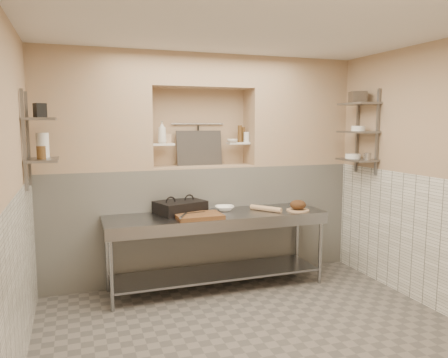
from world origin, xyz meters
name	(u,v)px	position (x,y,z in m)	size (l,w,h in m)	color
floor	(254,337)	(0.00, 0.00, -0.05)	(4.00, 3.90, 0.10)	#69635D
ceiling	(257,19)	(0.00, 0.00, 2.85)	(4.00, 3.90, 0.10)	silver
wall_left	(5,198)	(-2.05, 0.00, 1.40)	(0.10, 3.90, 2.80)	tan
wall_right	(434,176)	(2.05, 0.00, 1.40)	(0.10, 3.90, 2.80)	tan
wall_back	(196,165)	(0.00, 2.00, 1.40)	(4.00, 0.10, 2.80)	tan
wall_front	(423,242)	(0.00, -2.00, 1.40)	(4.00, 0.10, 2.80)	tan
backwall_lower	(202,221)	(0.00, 1.75, 0.70)	(4.00, 0.40, 1.40)	white
alcove_sill	(202,166)	(0.00, 1.75, 1.41)	(1.30, 0.40, 0.02)	tan
backwall_pillar_left	(92,111)	(-1.33, 1.75, 2.10)	(1.35, 0.40, 1.40)	tan
backwall_pillar_right	(295,113)	(1.33, 1.75, 2.10)	(1.35, 0.40, 1.40)	tan
backwall_header	(201,71)	(0.00, 1.75, 2.60)	(1.30, 0.40, 0.40)	tan
wainscot_left	(19,287)	(-1.99, 0.00, 0.70)	(0.02, 3.90, 1.40)	white
wainscot_right	(426,241)	(1.99, 0.00, 0.70)	(0.02, 3.90, 1.40)	white
alcove_shelf_left	(163,144)	(-0.50, 1.75, 1.70)	(0.28, 0.16, 0.03)	white
alcove_shelf_right	(238,143)	(0.50, 1.75, 1.70)	(0.28, 0.16, 0.03)	white
utensil_rail	(198,124)	(0.00, 1.92, 1.95)	(0.02, 0.02, 0.70)	gray
hanging_steel	(198,137)	(0.00, 1.90, 1.78)	(0.02, 0.02, 0.30)	black
splash_panel	(199,148)	(0.00, 1.85, 1.64)	(0.60, 0.02, 0.45)	#383330
shelf_rail_left_a	(28,139)	(-1.98, 1.25, 1.80)	(0.03, 0.03, 0.95)	slate
shelf_rail_left_b	(24,140)	(-1.98, 0.85, 1.80)	(0.03, 0.03, 0.95)	slate
wall_shelf_left_lower	(42,160)	(-1.84, 1.05, 1.60)	(0.30, 0.50, 0.03)	slate
wall_shelf_left_upper	(40,119)	(-1.84, 1.05, 2.00)	(0.30, 0.50, 0.03)	slate
shelf_rail_right_a	(357,132)	(1.98, 1.25, 1.85)	(0.03, 0.03, 1.05)	slate
shelf_rail_right_b	(377,132)	(1.98, 0.85, 1.85)	(0.03, 0.03, 1.05)	slate
wall_shelf_right_lower	(357,160)	(1.84, 1.05, 1.50)	(0.30, 0.50, 0.03)	slate
wall_shelf_right_mid	(358,132)	(1.84, 1.05, 1.85)	(0.30, 0.50, 0.03)	slate
wall_shelf_right_upper	(359,104)	(1.84, 1.05, 2.20)	(0.30, 0.50, 0.03)	slate
prep_table	(217,235)	(0.02, 1.18, 0.64)	(2.60, 0.70, 0.90)	gray
panini_press	(180,207)	(-0.38, 1.36, 0.97)	(0.64, 0.55, 0.15)	black
cutting_board	(199,216)	(-0.24, 1.05, 0.92)	(0.51, 0.36, 0.05)	brown
knife_blade	(195,213)	(-0.27, 1.12, 0.95)	(0.25, 0.03, 0.01)	gray
tongs	(183,216)	(-0.44, 0.97, 0.96)	(0.03, 0.03, 0.27)	gray
mixing_bowl	(225,208)	(0.17, 1.35, 0.93)	(0.23, 0.23, 0.06)	white
rolling_pin	(266,209)	(0.63, 1.15, 0.93)	(0.06, 0.06, 0.41)	tan
bread_board	(298,210)	(1.01, 1.05, 0.91)	(0.28, 0.28, 0.02)	tan
bread_loaf	(298,205)	(1.01, 1.05, 0.97)	(0.20, 0.20, 0.12)	#4C2D19
bottle_soap	(162,132)	(-0.51, 1.72, 1.85)	(0.11, 0.11, 0.28)	white
jar_alcove	(168,139)	(-0.43, 1.77, 1.77)	(0.08, 0.08, 0.12)	tan
bowl_alcove	(232,141)	(0.40, 1.71, 1.73)	(0.14, 0.14, 0.04)	white
condiment_a	(243,135)	(0.58, 1.79, 1.81)	(0.05, 0.05, 0.20)	#51371A
condiment_b	(240,134)	(0.52, 1.75, 1.82)	(0.05, 0.05, 0.22)	#51371A
condiment_c	(247,137)	(0.61, 1.73, 1.78)	(0.08, 0.08, 0.13)	white
jug_left	(43,145)	(-1.84, 1.23, 1.74)	(0.12, 0.12, 0.25)	white
jar_left	(41,153)	(-1.84, 0.96, 1.68)	(0.09, 0.09, 0.13)	#51371A
box_left_upper	(40,110)	(-1.84, 1.10, 2.08)	(0.10, 0.10, 0.14)	black
bowl_right	(353,156)	(1.84, 1.13, 1.54)	(0.19, 0.19, 0.06)	white
canister_right	(367,156)	(1.84, 0.85, 1.56)	(0.09, 0.09, 0.09)	gray
bowl_right_mid	(358,128)	(1.84, 1.05, 1.89)	(0.17, 0.17, 0.06)	white
basket_right	(358,97)	(1.84, 1.08, 2.28)	(0.18, 0.22, 0.14)	gray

